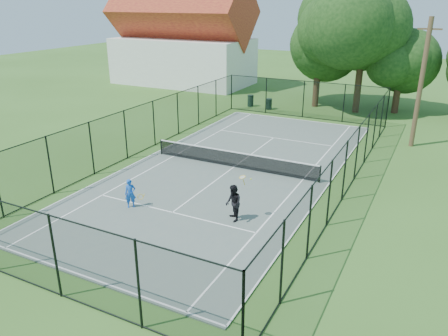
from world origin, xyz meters
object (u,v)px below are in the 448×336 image
at_px(utility_pole, 421,83).
at_px(player_black, 233,203).
at_px(tennis_net, 234,159).
at_px(trash_bin_right, 269,104).
at_px(trash_bin_left, 251,101).
at_px(player_blue, 130,194).

bearing_deg(utility_pole, player_black, -111.79).
bearing_deg(tennis_net, trash_bin_right, 103.72).
relative_size(trash_bin_left, player_black, 0.51).
distance_m(trash_bin_right, player_blue, 21.23).
relative_size(tennis_net, trash_bin_left, 9.80).
distance_m(tennis_net, player_black, 6.45).
bearing_deg(player_black, utility_pole, 68.21).
xyz_separation_m(trash_bin_right, player_blue, (1.50, -21.17, 0.27)).
xyz_separation_m(trash_bin_right, utility_pole, (12.21, -5.39, 3.65)).
distance_m(tennis_net, trash_bin_left, 15.65).
xyz_separation_m(tennis_net, trash_bin_right, (-3.51, 14.39, -0.10)).
relative_size(trash_bin_left, player_blue, 0.75).
relative_size(tennis_net, player_black, 4.98).
distance_m(trash_bin_left, player_blue, 21.74).
xyz_separation_m(trash_bin_left, utility_pole, (14.09, -5.69, 3.61)).
xyz_separation_m(tennis_net, player_blue, (-2.01, -6.78, 0.16)).
height_order(tennis_net, player_blue, player_blue).
bearing_deg(player_blue, trash_bin_left, 98.97).
distance_m(tennis_net, utility_pole, 13.01).
relative_size(trash_bin_right, player_blue, 0.69).
height_order(trash_bin_left, player_blue, player_blue).
xyz_separation_m(trash_bin_left, player_blue, (3.39, -21.47, 0.22)).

